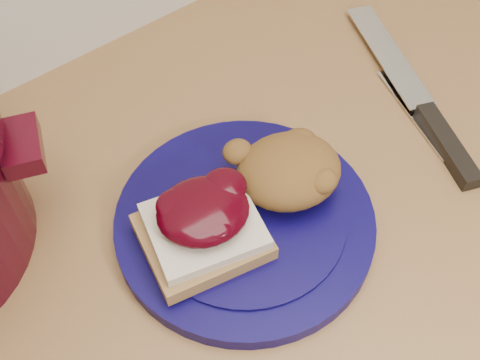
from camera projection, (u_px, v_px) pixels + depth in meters
base_cabinet at (241, 358)px, 1.01m from camera, size 4.00×0.60×0.86m
plate at (245, 222)px, 0.61m from camera, size 0.33×0.33×0.02m
sandwich at (203, 225)px, 0.56m from camera, size 0.13×0.12×0.06m
stuffing_mound at (289, 171)px, 0.60m from camera, size 0.13×0.12×0.05m
chef_knife at (430, 118)px, 0.69m from camera, size 0.14×0.30×0.02m
butter_knife at (413, 113)px, 0.70m from camera, size 0.06×0.15×0.00m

